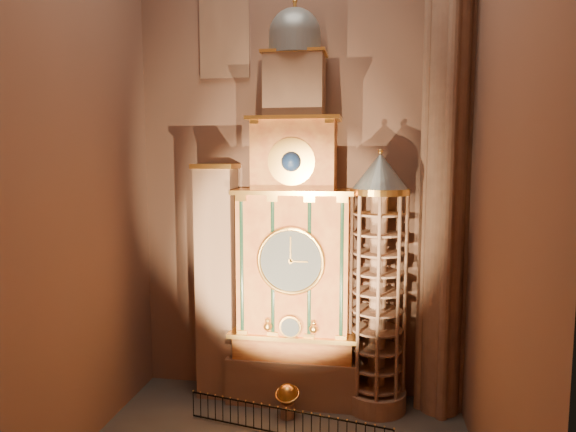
% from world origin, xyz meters
% --- Properties ---
extents(wall_back, '(22.00, 0.00, 22.00)m').
position_xyz_m(wall_back, '(0.00, 6.00, 11.00)').
color(wall_back, brown).
rests_on(wall_back, floor).
extents(wall_left, '(0.00, 22.00, 22.00)m').
position_xyz_m(wall_left, '(-7.00, 0.00, 11.00)').
color(wall_left, brown).
rests_on(wall_left, floor).
extents(wall_right, '(0.00, 22.00, 22.00)m').
position_xyz_m(wall_right, '(7.00, 0.00, 11.00)').
color(wall_right, brown).
rests_on(wall_right, floor).
extents(astronomical_clock, '(5.60, 2.41, 16.70)m').
position_xyz_m(astronomical_clock, '(0.00, 4.96, 6.68)').
color(astronomical_clock, '#8C634C').
rests_on(astronomical_clock, floor).
extents(portrait_tower, '(1.80, 1.60, 10.20)m').
position_xyz_m(portrait_tower, '(-3.40, 4.98, 5.15)').
color(portrait_tower, '#8C634C').
rests_on(portrait_tower, floor).
extents(stair_turret, '(2.50, 2.50, 10.80)m').
position_xyz_m(stair_turret, '(3.50, 4.70, 5.27)').
color(stair_turret, '#8C634C').
rests_on(stair_turret, floor).
extents(gothic_pier, '(2.04, 2.04, 22.00)m').
position_xyz_m(gothic_pier, '(6.10, 5.00, 11.00)').
color(gothic_pier, '#8C634C').
rests_on(gothic_pier, floor).
extents(stained_glass_window, '(2.20, 0.14, 5.20)m').
position_xyz_m(stained_glass_window, '(-3.20, 5.92, 16.50)').
color(stained_glass_window, navy).
rests_on(stained_glass_window, wall_back).
extents(celestial_globe, '(1.12, 1.08, 1.42)m').
position_xyz_m(celestial_globe, '(-0.03, 3.28, 0.85)').
color(celestial_globe, '#8C634C').
rests_on(celestial_globe, floor).
extents(iron_railing, '(7.87, 1.73, 1.04)m').
position_xyz_m(iron_railing, '(0.16, 1.84, 0.57)').
color(iron_railing, black).
rests_on(iron_railing, floor).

